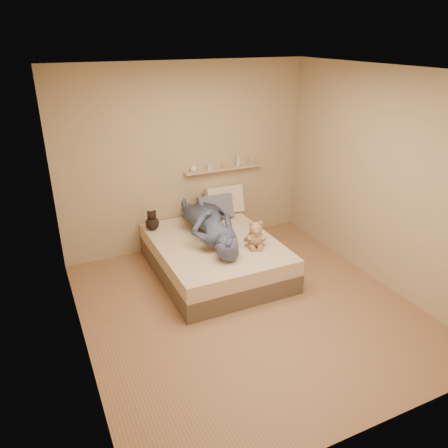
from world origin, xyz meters
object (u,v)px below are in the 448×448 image
pillow_grey (215,207)px  dark_plush (152,221)px  game_console (233,246)px  bed (215,256)px  pillow_cream (224,200)px  person (208,222)px  teddy_bear (255,236)px  wall_shelf (224,169)px

pillow_grey → dark_plush: bearing=-179.3°
dark_plush → game_console: bearing=-62.4°
bed → game_console: bearing=-89.5°
pillow_cream → person: (-0.54, -0.66, 0.00)m
bed → teddy_bear: size_ratio=5.32×
pillow_grey → wall_shelf: (0.24, 0.22, 0.48)m
pillow_grey → person: size_ratio=0.29×
bed → pillow_grey: size_ratio=3.80×
teddy_bear → wall_shelf: wall_shelf is taller
bed → dark_plush: bearing=132.8°
game_console → dark_plush: (-0.63, 1.21, -0.05)m
game_console → person: size_ratio=0.12×
person → wall_shelf: size_ratio=1.41×
dark_plush → wall_shelf: bearing=11.0°
bed → person: size_ratio=1.12×
game_console → wall_shelf: size_ratio=0.17×
bed → person: bearing=95.4°
pillow_cream → person: pillow_cream is taller
dark_plush → person: 0.80m
pillow_grey → wall_shelf: wall_shelf is taller
pillow_grey → person: 0.62m
teddy_bear → person: 0.67m
pillow_grey → game_console: bearing=-104.2°
pillow_cream → pillow_grey: bearing=-146.0°
bed → pillow_cream: size_ratio=3.45×
pillow_cream → person: size_ratio=0.32×
pillow_cream → pillow_grey: size_ratio=1.10×
bed → teddy_bear: teddy_bear is taller
bed → person: person is taller
pillow_cream → pillow_grey: 0.25m
teddy_bear → person: bearing=127.2°
teddy_bear → pillow_grey: bearing=94.1°
game_console → dark_plush: 1.37m
pillow_grey → wall_shelf: 0.58m
bed → pillow_grey: pillow_grey is taller
bed → pillow_grey: bearing=65.5°
bed → pillow_cream: (0.52, 0.83, 0.43)m
dark_plush → pillow_grey: 0.94m
teddy_bear → game_console: bearing=-156.6°
dark_plush → pillow_cream: 1.16m
teddy_bear → person: (-0.41, 0.53, 0.06)m
dark_plush → pillow_cream: (1.15, 0.15, 0.08)m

